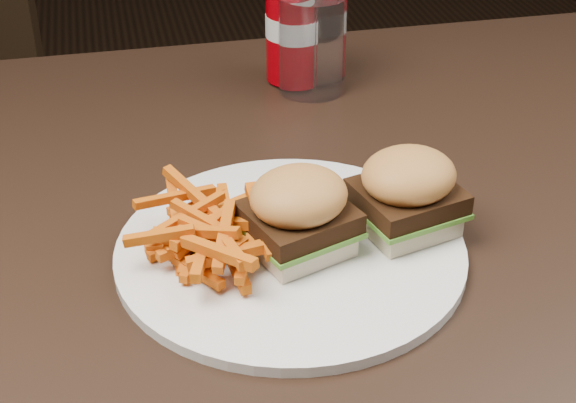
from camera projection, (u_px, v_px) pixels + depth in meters
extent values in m
cube|color=black|center=(317.00, 209.00, 0.87)|extent=(1.20, 0.80, 0.04)
cylinder|color=white|center=(290.00, 251.00, 0.77)|extent=(0.31, 0.31, 0.01)
cube|color=beige|center=(298.00, 240.00, 0.76)|extent=(0.10, 0.09, 0.02)
cube|color=beige|center=(405.00, 218.00, 0.79)|extent=(0.09, 0.09, 0.02)
cylinder|color=#9B0008|center=(290.00, 34.00, 1.05)|extent=(0.07, 0.07, 0.11)
cylinder|color=white|center=(312.00, 46.00, 1.03)|extent=(0.10, 0.10, 0.12)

